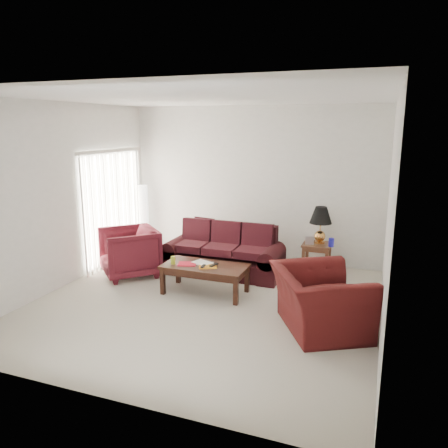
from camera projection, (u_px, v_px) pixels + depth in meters
name	position (u px, v px, depth m)	size (l,w,h in m)	color
floor	(204.00, 303.00, 6.58)	(5.00, 5.00, 0.00)	beige
blinds	(114.00, 208.00, 8.35)	(0.10, 2.00, 2.16)	silver
sofa	(223.00, 250.00, 7.83)	(2.12, 0.92, 0.87)	black
throw_pillow	(204.00, 228.00, 8.45)	(0.40, 0.11, 0.40)	black
end_table	(316.00, 258.00, 7.92)	(0.50, 0.50, 0.54)	#5D2620
table_lamp	(320.00, 225.00, 7.81)	(0.40, 0.40, 0.67)	#C9893E
clock	(310.00, 240.00, 7.79)	(0.15, 0.05, 0.15)	silver
blue_canister	(331.00, 242.00, 7.64)	(0.09, 0.09, 0.15)	#1A18A1
picture_frame	(312.00, 237.00, 8.01)	(0.12, 0.02, 0.15)	#B5B5B9
floor_lamp	(144.00, 218.00, 9.20)	(0.23, 0.23, 1.43)	silver
armchair_left	(129.00, 252.00, 7.72)	(0.92, 0.95, 0.86)	#4A1119
armchair_right	(320.00, 300.00, 5.68)	(1.23, 1.08, 0.80)	#3F0E0E
coffee_table	(205.00, 279.00, 6.95)	(1.34, 0.67, 0.47)	black
magazine_red	(187.00, 264.00, 6.93)	(0.29, 0.21, 0.02)	red
magazine_white	(202.00, 263.00, 6.98)	(0.30, 0.22, 0.02)	white
magazine_orange	(208.00, 267.00, 6.80)	(0.27, 0.21, 0.02)	orange
remote_a	(203.00, 266.00, 6.76)	(0.04, 0.15, 0.02)	black
remote_b	(214.00, 265.00, 6.82)	(0.05, 0.18, 0.02)	black
yellow_glass	(173.00, 260.00, 6.94)	(0.07, 0.07, 0.13)	#BFCE2D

